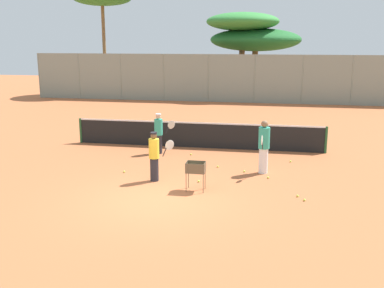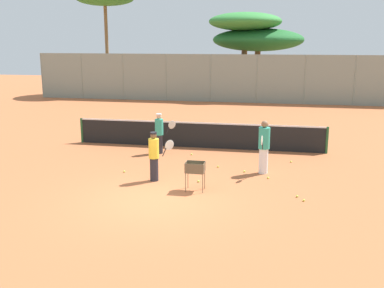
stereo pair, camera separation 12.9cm
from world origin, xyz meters
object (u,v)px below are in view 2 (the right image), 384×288
at_px(ball_cart, 195,170).
at_px(tennis_net, 198,134).
at_px(player_red_cap, 159,133).
at_px(player_yellow_shirt, 264,147).
at_px(player_white_outfit, 154,156).

bearing_deg(ball_cart, tennis_net, 99.15).
height_order(player_red_cap, ball_cart, player_red_cap).
relative_size(tennis_net, player_yellow_shirt, 5.78).
height_order(tennis_net, ball_cart, tennis_net).
height_order(player_red_cap, player_yellow_shirt, player_yellow_shirt).
bearing_deg(player_white_outfit, player_red_cap, 70.88).
height_order(player_white_outfit, player_yellow_shirt, player_yellow_shirt).
xyz_separation_m(player_white_outfit, player_yellow_shirt, (3.35, 1.47, 0.10)).
relative_size(player_white_outfit, player_yellow_shirt, 0.88).
bearing_deg(player_red_cap, player_white_outfit, -104.62).
bearing_deg(player_yellow_shirt, ball_cart, -35.73).
distance_m(tennis_net, ball_cart, 5.41).
xyz_separation_m(tennis_net, ball_cart, (0.86, -5.34, 0.08)).
bearing_deg(tennis_net, ball_cart, -80.85).
relative_size(tennis_net, player_white_outfit, 6.57).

